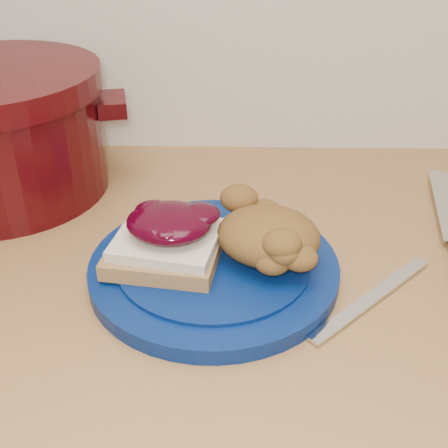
{
  "coord_description": "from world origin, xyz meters",
  "views": [
    {
      "loc": [
        0.04,
        1.01,
        1.25
      ],
      "look_at": [
        0.03,
        1.5,
        0.95
      ],
      "focal_mm": 45.0,
      "sensor_mm": 36.0,
      "label": 1
    }
  ],
  "objects": [
    {
      "name": "plate",
      "position": [
        0.02,
        1.48,
        0.91
      ],
      "size": [
        0.31,
        0.31,
        0.02
      ],
      "primitive_type": "cylinder",
      "rotation": [
        0.0,
        0.0,
        -0.25
      ],
      "color": "#051A51",
      "rests_on": "wood_countertop"
    },
    {
      "name": "sandwich",
      "position": [
        -0.03,
        1.48,
        0.95
      ],
      "size": [
        0.12,
        0.11,
        0.05
      ],
      "rotation": [
        0.0,
        0.0,
        -0.25
      ],
      "color": "olive",
      "rests_on": "plate"
    },
    {
      "name": "stuffing_mound",
      "position": [
        0.07,
        1.48,
        0.95
      ],
      "size": [
        0.12,
        0.11,
        0.05
      ],
      "primitive_type": "ellipsoid",
      "rotation": [
        0.0,
        0.0,
        -0.25
      ],
      "color": "brown",
      "rests_on": "plate"
    },
    {
      "name": "butter_knife",
      "position": [
        0.17,
        1.44,
        0.9
      ],
      "size": [
        0.14,
        0.14,
        0.0
      ],
      "primitive_type": "cube",
      "rotation": [
        0.0,
        0.0,
        0.76
      ],
      "color": "silver",
      "rests_on": "wood_countertop"
    }
  ]
}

